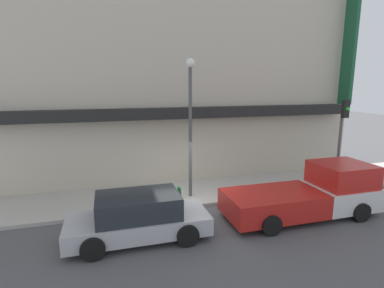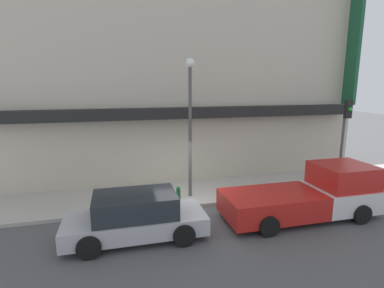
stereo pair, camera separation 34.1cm
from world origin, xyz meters
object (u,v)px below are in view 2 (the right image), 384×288
fire_hydrant (178,194)px  parked_car (136,216)px  traffic_light (345,129)px  street_lamp (190,113)px  pickup_truck (311,195)px

fire_hydrant → parked_car: bearing=-130.6°
parked_car → fire_hydrant: size_ratio=6.34×
parked_car → fire_hydrant: parked_car is taller
parked_car → traffic_light: size_ratio=1.10×
parked_car → street_lamp: (2.47, 2.73, 2.96)m
fire_hydrant → traffic_light: traffic_light is taller
traffic_light → pickup_truck: bearing=-145.8°
pickup_truck → traffic_light: (3.06, 2.08, 2.06)m
pickup_truck → street_lamp: (-3.88, 2.73, 2.85)m
parked_car → street_lamp: street_lamp is taller
street_lamp → traffic_light: 7.02m
parked_car → fire_hydrant: 2.83m
street_lamp → traffic_light: bearing=-5.3°
pickup_truck → traffic_light: bearing=34.4°
pickup_truck → fire_hydrant: pickup_truck is taller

